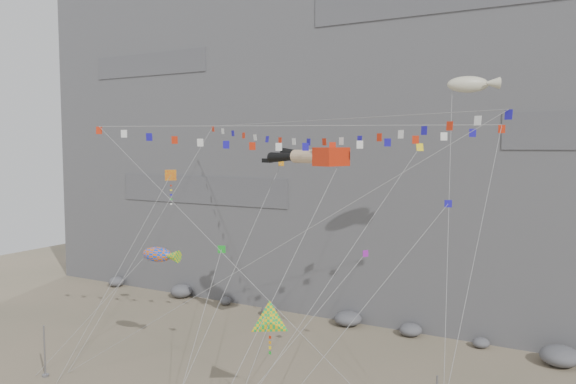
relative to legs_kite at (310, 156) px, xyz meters
The scene contains 15 objects.
cliff 27.53m from the legs_kite, 93.41° to the left, with size 80.00×28.00×50.00m, color slate.
talus_boulders 19.00m from the legs_kite, 98.03° to the left, with size 60.00×3.00×1.20m, color slate, non-canonical shape.
anchor_pole_left 24.02m from the legs_kite, 146.89° to the right, with size 0.12×0.12×3.81m, color gray.
legs_kite is the anchor object (origin of this frame).
flag_banner_upper 3.91m from the legs_kite, 108.04° to the left, with size 29.93×18.97×26.58m.
flag_banner_lower 3.07m from the legs_kite, 98.70° to the right, with size 26.12×11.94×22.60m.
harlequin_kite 12.04m from the legs_kite, behind, with size 3.71×10.45×17.39m.
fish_windsock 13.73m from the legs_kite, 154.41° to the right, with size 8.46×6.87×12.33m.
delta_kite 13.09m from the legs_kite, 79.12° to the right, with size 2.40×5.64×8.34m.
blimp_windsock 12.07m from the legs_kite, 20.57° to the left, with size 4.04×13.27×24.18m.
small_kite_a 4.96m from the legs_kite, 149.11° to the left, with size 1.33×15.95×21.75m.
small_kite_b 8.51m from the legs_kite, 22.24° to the right, with size 5.93×10.32×14.68m.
small_kite_c 9.41m from the legs_kite, 132.85° to the right, with size 2.84×9.16×12.90m.
small_kite_d 7.67m from the legs_kite, 23.62° to the left, with size 7.56×15.53×23.33m.
small_kite_e 10.86m from the legs_kite, 10.94° to the right, with size 8.94×9.86×18.18m.
Camera 1 is at (20.09, -30.66, 16.81)m, focal length 35.00 mm.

